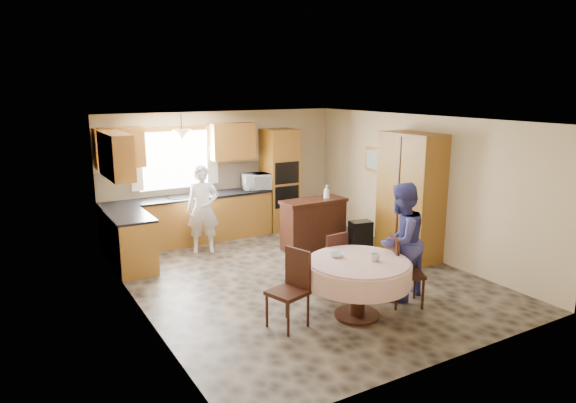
% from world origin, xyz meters
% --- Properties ---
extents(floor, '(5.00, 6.00, 0.01)m').
position_xyz_m(floor, '(0.00, 0.00, 0.00)').
color(floor, '#6C5E4B').
rests_on(floor, ground).
extents(ceiling, '(5.00, 6.00, 0.01)m').
position_xyz_m(ceiling, '(0.00, 0.00, 2.50)').
color(ceiling, white).
rests_on(ceiling, wall_back).
extents(wall_back, '(5.00, 0.02, 2.50)m').
position_xyz_m(wall_back, '(0.00, 3.00, 1.25)').
color(wall_back, tan).
rests_on(wall_back, floor).
extents(wall_front, '(5.00, 0.02, 2.50)m').
position_xyz_m(wall_front, '(0.00, -3.00, 1.25)').
color(wall_front, tan).
rests_on(wall_front, floor).
extents(wall_left, '(0.02, 6.00, 2.50)m').
position_xyz_m(wall_left, '(-2.50, 0.00, 1.25)').
color(wall_left, tan).
rests_on(wall_left, floor).
extents(wall_right, '(0.02, 6.00, 2.50)m').
position_xyz_m(wall_right, '(2.50, 0.00, 1.25)').
color(wall_right, tan).
rests_on(wall_right, floor).
extents(window, '(1.40, 0.03, 1.10)m').
position_xyz_m(window, '(-1.00, 2.98, 1.60)').
color(window, white).
rests_on(window, wall_back).
extents(curtain_left, '(0.22, 0.02, 1.15)m').
position_xyz_m(curtain_left, '(-1.75, 2.93, 1.65)').
color(curtain_left, white).
rests_on(curtain_left, wall_back).
extents(curtain_right, '(0.22, 0.02, 1.15)m').
position_xyz_m(curtain_right, '(-0.25, 2.93, 1.65)').
color(curtain_right, white).
rests_on(curtain_right, wall_back).
extents(base_cab_back, '(3.30, 0.60, 0.88)m').
position_xyz_m(base_cab_back, '(-0.85, 2.70, 0.44)').
color(base_cab_back, '#AA6F2D').
rests_on(base_cab_back, floor).
extents(counter_back, '(3.30, 0.64, 0.04)m').
position_xyz_m(counter_back, '(-0.85, 2.70, 0.90)').
color(counter_back, black).
rests_on(counter_back, base_cab_back).
extents(base_cab_left, '(0.60, 1.20, 0.88)m').
position_xyz_m(base_cab_left, '(-2.20, 1.80, 0.44)').
color(base_cab_left, '#AA6F2D').
rests_on(base_cab_left, floor).
extents(counter_left, '(0.64, 1.20, 0.04)m').
position_xyz_m(counter_left, '(-2.20, 1.80, 0.90)').
color(counter_left, black).
rests_on(counter_left, base_cab_left).
extents(backsplash, '(3.30, 0.02, 0.55)m').
position_xyz_m(backsplash, '(-0.85, 2.99, 1.18)').
color(backsplash, tan).
rests_on(backsplash, wall_back).
extents(wall_cab_left, '(0.85, 0.33, 0.72)m').
position_xyz_m(wall_cab_left, '(-2.05, 2.83, 1.91)').
color(wall_cab_left, '#B47B2D').
rests_on(wall_cab_left, wall_back).
extents(wall_cab_right, '(0.90, 0.33, 0.72)m').
position_xyz_m(wall_cab_right, '(0.15, 2.83, 1.91)').
color(wall_cab_right, '#B47B2D').
rests_on(wall_cab_right, wall_back).
extents(wall_cab_side, '(0.33, 1.20, 0.72)m').
position_xyz_m(wall_cab_side, '(-2.33, 1.80, 1.91)').
color(wall_cab_side, '#B47B2D').
rests_on(wall_cab_side, wall_left).
extents(oven_tower, '(0.66, 0.62, 2.12)m').
position_xyz_m(oven_tower, '(1.15, 2.69, 1.06)').
color(oven_tower, '#AA6F2D').
rests_on(oven_tower, floor).
extents(oven_upper, '(0.56, 0.01, 0.45)m').
position_xyz_m(oven_upper, '(1.15, 2.38, 1.25)').
color(oven_upper, black).
rests_on(oven_upper, oven_tower).
extents(oven_lower, '(0.56, 0.01, 0.45)m').
position_xyz_m(oven_lower, '(1.15, 2.38, 0.75)').
color(oven_lower, black).
rests_on(oven_lower, oven_tower).
extents(pendant, '(0.36, 0.36, 0.18)m').
position_xyz_m(pendant, '(-1.00, 2.50, 2.12)').
color(pendant, beige).
rests_on(pendant, ceiling).
extents(sideboard, '(1.24, 0.52, 0.88)m').
position_xyz_m(sideboard, '(1.02, 1.16, 0.44)').
color(sideboard, '#3E1B11').
rests_on(sideboard, floor).
extents(space_heater, '(0.44, 0.35, 0.54)m').
position_xyz_m(space_heater, '(1.74, 0.66, 0.27)').
color(space_heater, black).
rests_on(space_heater, floor).
extents(cupboard, '(0.58, 1.16, 2.21)m').
position_xyz_m(cupboard, '(2.22, -0.09, 1.11)').
color(cupboard, '#AA6F2D').
rests_on(cupboard, floor).
extents(dining_table, '(1.37, 1.37, 0.78)m').
position_xyz_m(dining_table, '(-0.09, -1.60, 0.61)').
color(dining_table, '#3E1B11').
rests_on(dining_table, floor).
extents(chair_left, '(0.53, 0.53, 0.99)m').
position_xyz_m(chair_left, '(-0.95, -1.36, 0.55)').
color(chair_left, '#3E1B11').
rests_on(chair_left, floor).
extents(chair_back, '(0.45, 0.45, 0.94)m').
position_xyz_m(chair_back, '(0.06, -0.80, 0.52)').
color(chair_back, '#3E1B11').
rests_on(chair_back, floor).
extents(chair_right, '(0.57, 0.57, 0.99)m').
position_xyz_m(chair_right, '(0.67, -1.59, 0.54)').
color(chair_right, '#3E1B11').
rests_on(chair_right, floor).
extents(framed_picture, '(0.06, 0.54, 0.45)m').
position_xyz_m(framed_picture, '(2.47, 1.20, 1.57)').
color(framed_picture, gold).
rests_on(framed_picture, wall_right).
extents(microwave, '(0.64, 0.49, 0.32)m').
position_xyz_m(microwave, '(0.60, 2.65, 1.08)').
color(microwave, silver).
rests_on(microwave, counter_back).
extents(person_sink, '(0.68, 0.56, 1.61)m').
position_xyz_m(person_sink, '(-0.83, 2.01, 0.80)').
color(person_sink, silver).
rests_on(person_sink, floor).
extents(person_dining, '(0.96, 0.84, 1.69)m').
position_xyz_m(person_dining, '(0.80, -1.41, 0.85)').
color(person_dining, '#3A3A7F').
rests_on(person_dining, floor).
extents(bowl_sideboard, '(0.25, 0.25, 0.05)m').
position_xyz_m(bowl_sideboard, '(0.61, 1.16, 0.90)').
color(bowl_sideboard, '#B2B2B2').
rests_on(bowl_sideboard, sideboard).
extents(bottle_sideboard, '(0.13, 0.13, 0.30)m').
position_xyz_m(bottle_sideboard, '(1.30, 1.16, 1.03)').
color(bottle_sideboard, silver).
rests_on(bottle_sideboard, sideboard).
extents(cup_table, '(0.14, 0.14, 0.10)m').
position_xyz_m(cup_table, '(0.08, -1.72, 0.83)').
color(cup_table, '#B2B2B2').
rests_on(cup_table, dining_table).
extents(bowl_table, '(0.24, 0.24, 0.06)m').
position_xyz_m(bowl_table, '(-0.25, -1.34, 0.81)').
color(bowl_table, '#B2B2B2').
rests_on(bowl_table, dining_table).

